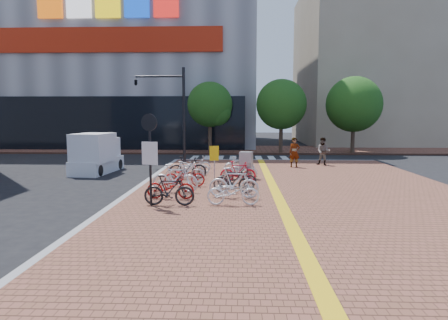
{
  "coord_description": "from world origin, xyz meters",
  "views": [
    {
      "loc": [
        0.49,
        -16.29,
        3.31
      ],
      "look_at": [
        -0.19,
        1.5,
        1.3
      ],
      "focal_mm": 32.0,
      "sensor_mm": 36.0,
      "label": 1
    }
  ],
  "objects_px": {
    "bike_15": "(239,165)",
    "bike_8": "(233,192)",
    "bike_6": "(194,167)",
    "yellow_sign": "(214,156)",
    "utility_box": "(246,165)",
    "bike_7": "(195,164)",
    "bike_10": "(234,180)",
    "bike_1": "(170,186)",
    "bike_3": "(184,176)",
    "bike_11": "(237,178)",
    "bike_5": "(187,168)",
    "bike_12": "(238,172)",
    "notice_sign": "(150,148)",
    "bike_9": "(234,183)",
    "pedestrian_b": "(323,151)",
    "traffic_light_pole": "(162,98)",
    "bike_0": "(169,191)",
    "bike_13": "(240,170)",
    "bike_4": "(186,172)",
    "bike_2": "(175,178)",
    "bike_14": "(239,166)",
    "box_truck": "(96,154)",
    "pedestrian_a": "(294,152)"
  },
  "relations": [
    {
      "from": "bike_4",
      "to": "pedestrian_b",
      "type": "relative_size",
      "value": 0.99
    },
    {
      "from": "bike_6",
      "to": "yellow_sign",
      "type": "xyz_separation_m",
      "value": [
        1.17,
        -1.41,
        0.73
      ]
    },
    {
      "from": "bike_11",
      "to": "notice_sign",
      "type": "xyz_separation_m",
      "value": [
        -2.98,
        -3.62,
        1.58
      ]
    },
    {
      "from": "bike_15",
      "to": "pedestrian_b",
      "type": "relative_size",
      "value": 0.95
    },
    {
      "from": "bike_9",
      "to": "bike_15",
      "type": "height_order",
      "value": "bike_9"
    },
    {
      "from": "bike_2",
      "to": "bike_15",
      "type": "bearing_deg",
      "value": -17.37
    },
    {
      "from": "bike_7",
      "to": "bike_9",
      "type": "relative_size",
      "value": 0.9
    },
    {
      "from": "bike_1",
      "to": "bike_6",
      "type": "relative_size",
      "value": 1.12
    },
    {
      "from": "bike_3",
      "to": "utility_box",
      "type": "height_order",
      "value": "utility_box"
    },
    {
      "from": "bike_9",
      "to": "bike_10",
      "type": "bearing_deg",
      "value": 10.55
    },
    {
      "from": "bike_1",
      "to": "notice_sign",
      "type": "relative_size",
      "value": 0.56
    },
    {
      "from": "yellow_sign",
      "to": "bike_2",
      "type": "bearing_deg",
      "value": -113.26
    },
    {
      "from": "bike_1",
      "to": "bike_14",
      "type": "height_order",
      "value": "bike_14"
    },
    {
      "from": "bike_11",
      "to": "notice_sign",
      "type": "relative_size",
      "value": 0.53
    },
    {
      "from": "bike_0",
      "to": "bike_4",
      "type": "xyz_separation_m",
      "value": [
        -0.01,
        4.65,
        -0.02
      ]
    },
    {
      "from": "bike_4",
      "to": "bike_7",
      "type": "height_order",
      "value": "bike_4"
    },
    {
      "from": "bike_12",
      "to": "traffic_light_pole",
      "type": "distance_m",
      "value": 9.58
    },
    {
      "from": "bike_3",
      "to": "bike_5",
      "type": "relative_size",
      "value": 0.95
    },
    {
      "from": "bike_11",
      "to": "bike_15",
      "type": "distance_m",
      "value": 4.74
    },
    {
      "from": "bike_12",
      "to": "bike_15",
      "type": "bearing_deg",
      "value": -0.3
    },
    {
      "from": "bike_0",
      "to": "notice_sign",
      "type": "distance_m",
      "value": 1.62
    },
    {
      "from": "bike_0",
      "to": "bike_13",
      "type": "bearing_deg",
      "value": -21.64
    },
    {
      "from": "bike_3",
      "to": "bike_12",
      "type": "distance_m",
      "value": 2.63
    },
    {
      "from": "bike_6",
      "to": "bike_5",
      "type": "bearing_deg",
      "value": 167.8
    },
    {
      "from": "bike_15",
      "to": "bike_8",
      "type": "bearing_deg",
      "value": 175.06
    },
    {
      "from": "bike_3",
      "to": "bike_11",
      "type": "distance_m",
      "value": 2.33
    },
    {
      "from": "bike_7",
      "to": "bike_10",
      "type": "height_order",
      "value": "bike_10"
    },
    {
      "from": "bike_10",
      "to": "traffic_light_pole",
      "type": "bearing_deg",
      "value": 37.6
    },
    {
      "from": "bike_10",
      "to": "bike_12",
      "type": "bearing_deg",
      "value": 7.81
    },
    {
      "from": "notice_sign",
      "to": "bike_8",
      "type": "bearing_deg",
      "value": 4.53
    },
    {
      "from": "bike_8",
      "to": "yellow_sign",
      "type": "xyz_separation_m",
      "value": [
        -1.01,
        5.57,
        0.67
      ]
    },
    {
      "from": "bike_6",
      "to": "bike_11",
      "type": "xyz_separation_m",
      "value": [
        2.29,
        -3.58,
        0.02
      ]
    },
    {
      "from": "bike_0",
      "to": "pedestrian_a",
      "type": "relative_size",
      "value": 0.99
    },
    {
      "from": "bike_3",
      "to": "box_truck",
      "type": "bearing_deg",
      "value": 42.51
    },
    {
      "from": "bike_11",
      "to": "yellow_sign",
      "type": "xyz_separation_m",
      "value": [
        -1.11,
        2.17,
        0.71
      ]
    },
    {
      "from": "bike_1",
      "to": "box_truck",
      "type": "relative_size",
      "value": 0.44
    },
    {
      "from": "bike_9",
      "to": "pedestrian_b",
      "type": "relative_size",
      "value": 1.11
    },
    {
      "from": "yellow_sign",
      "to": "bike_15",
      "type": "bearing_deg",
      "value": 64.55
    },
    {
      "from": "bike_3",
      "to": "bike_5",
      "type": "xyz_separation_m",
      "value": [
        -0.15,
        2.16,
        0.1
      ]
    },
    {
      "from": "bike_2",
      "to": "bike_8",
      "type": "relative_size",
      "value": 1.05
    },
    {
      "from": "bike_5",
      "to": "bike_9",
      "type": "height_order",
      "value": "bike_9"
    },
    {
      "from": "bike_14",
      "to": "notice_sign",
      "type": "bearing_deg",
      "value": 162.84
    },
    {
      "from": "bike_4",
      "to": "box_truck",
      "type": "distance_m",
      "value": 7.17
    },
    {
      "from": "bike_15",
      "to": "utility_box",
      "type": "xyz_separation_m",
      "value": [
        0.34,
        -2.1,
        0.24
      ]
    },
    {
      "from": "traffic_light_pole",
      "to": "pedestrian_b",
      "type": "bearing_deg",
      "value": -2.76
    },
    {
      "from": "bike_1",
      "to": "bike_3",
      "type": "height_order",
      "value": "bike_1"
    },
    {
      "from": "bike_0",
      "to": "utility_box",
      "type": "relative_size",
      "value": 1.33
    },
    {
      "from": "bike_7",
      "to": "bike_12",
      "type": "bearing_deg",
      "value": -154.73
    },
    {
      "from": "bike_8",
      "to": "bike_10",
      "type": "relative_size",
      "value": 1.07
    },
    {
      "from": "bike_10",
      "to": "box_truck",
      "type": "relative_size",
      "value": 0.42
    }
  ]
}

